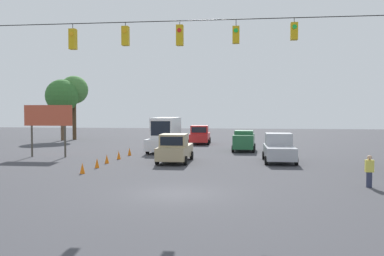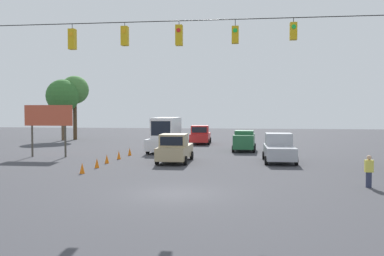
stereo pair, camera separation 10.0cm
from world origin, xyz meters
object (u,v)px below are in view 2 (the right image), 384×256
at_px(tree_horizon_right, 63,96).
at_px(traffic_cone_third, 107,159).
at_px(tree_horizon_left, 75,91).
at_px(overhead_signal_span, 176,71).
at_px(pickup_truck_tan_withflow_mid, 175,149).
at_px(traffic_cone_nearest, 82,168).
at_px(pickup_truck_red_withflow_deep, 200,135).
at_px(pickup_truck_silver_oncoming_far, 279,149).
at_px(box_truck_white_withflow_far, 166,135).
at_px(traffic_cone_fifth, 130,152).
at_px(roadside_billboard, 48,119).
at_px(sedan_green_oncoming_deep, 244,140).
at_px(traffic_cone_second, 97,163).
at_px(pedestrian, 369,171).
at_px(traffic_cone_fourth, 119,155).

bearing_deg(tree_horizon_right, traffic_cone_third, 121.04).
bearing_deg(tree_horizon_left, overhead_signal_span, 119.93).
bearing_deg(pickup_truck_tan_withflow_mid, traffic_cone_nearest, 53.69).
distance_m(pickup_truck_tan_withflow_mid, pickup_truck_red_withflow_deep, 17.21).
xyz_separation_m(pickup_truck_silver_oncoming_far, traffic_cone_nearest, (12.28, 7.47, -0.65)).
height_order(box_truck_white_withflow_far, pickup_truck_red_withflow_deep, box_truck_white_withflow_far).
relative_size(pickup_truck_red_withflow_deep, traffic_cone_fifth, 7.74).
xyz_separation_m(traffic_cone_nearest, roadside_billboard, (6.27, -8.47, 2.80)).
relative_size(sedan_green_oncoming_deep, tree_horizon_right, 0.55).
bearing_deg(pickup_truck_silver_oncoming_far, traffic_cone_second, 21.81).
relative_size(box_truck_white_withflow_far, pickup_truck_red_withflow_deep, 1.37).
xyz_separation_m(sedan_green_oncoming_deep, traffic_cone_third, (9.79, 10.56, -0.68)).
distance_m(pickup_truck_silver_oncoming_far, sedan_green_oncoming_deep, 8.50).
bearing_deg(traffic_cone_nearest, sedan_green_oncoming_deep, -121.80).
height_order(box_truck_white_withflow_far, pedestrian, box_truck_white_withflow_far).
relative_size(traffic_cone_second, traffic_cone_fifth, 1.00).
bearing_deg(box_truck_white_withflow_far, traffic_cone_fifth, 58.45).
height_order(sedan_green_oncoming_deep, tree_horizon_left, tree_horizon_left).
bearing_deg(traffic_cone_second, overhead_signal_span, 133.06).
bearing_deg(pickup_truck_red_withflow_deep, pickup_truck_silver_oncoming_far, 115.60).
height_order(pickup_truck_red_withflow_deep, traffic_cone_fourth, pickup_truck_red_withflow_deep).
relative_size(traffic_cone_third, traffic_cone_fifth, 1.00).
height_order(overhead_signal_span, pickup_truck_red_withflow_deep, overhead_signal_span).
distance_m(pickup_truck_silver_oncoming_far, pickup_truck_red_withflow_deep, 17.78).
bearing_deg(traffic_cone_fourth, sedan_green_oncoming_deep, -140.82).
distance_m(box_truck_white_withflow_far, tree_horizon_left, 21.00).
bearing_deg(pickup_truck_red_withflow_deep, traffic_cone_third, 75.63).
bearing_deg(pickup_truck_red_withflow_deep, box_truck_white_withflow_far, 76.47).
xyz_separation_m(box_truck_white_withflow_far, pickup_truck_tan_withflow_mid, (-2.23, 8.07, -0.57)).
bearing_deg(traffic_cone_third, pickup_truck_tan_withflow_mid, -164.70).
height_order(traffic_cone_fifth, tree_horizon_left, tree_horizon_left).
xyz_separation_m(traffic_cone_fourth, traffic_cone_fifth, (-0.07, -2.84, 0.00)).
distance_m(pedestrian, tree_horizon_left, 42.44).
xyz_separation_m(sedan_green_oncoming_deep, traffic_cone_fourth, (9.71, 7.91, -0.68)).
height_order(box_truck_white_withflow_far, tree_horizon_left, tree_horizon_left).
height_order(traffic_cone_nearest, tree_horizon_left, tree_horizon_left).
height_order(pickup_truck_tan_withflow_mid, pickup_truck_red_withflow_deep, same).
bearing_deg(tree_horizon_right, traffic_cone_second, 118.71).
bearing_deg(traffic_cone_second, roadside_billboard, -43.33).
xyz_separation_m(roadside_billboard, tree_horizon_right, (7.09, -18.48, 2.50)).
bearing_deg(sedan_green_oncoming_deep, tree_horizon_right, -26.35).
xyz_separation_m(traffic_cone_second, tree_horizon_left, (12.39, -25.91, 6.06)).
distance_m(traffic_cone_nearest, traffic_cone_second, 2.56).
bearing_deg(box_truck_white_withflow_far, pickup_truck_red_withflow_deep, -103.53).
bearing_deg(pedestrian, traffic_cone_second, -17.92).
bearing_deg(roadside_billboard, traffic_cone_fourth, 172.39).
relative_size(pickup_truck_silver_oncoming_far, traffic_cone_fifth, 7.83).
xyz_separation_m(box_truck_white_withflow_far, pickup_truck_silver_oncoming_far, (-9.88, 6.90, -0.57)).
xyz_separation_m(overhead_signal_span, tree_horizon_left, (18.96, -32.93, 0.64)).
height_order(pickup_truck_red_withflow_deep, tree_horizon_right, tree_horizon_right).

